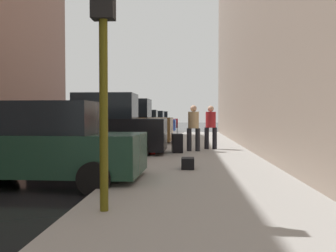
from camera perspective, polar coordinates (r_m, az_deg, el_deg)
The scene contains 13 objects.
sidewalk at distance 9.21m, azimuth 5.03°, elevation -7.25°, with size 4.00×40.00×0.15m, color gray.
parked_dark_green_sedan at distance 8.43m, azimuth -18.12°, elevation -2.87°, with size 4.26×2.17×1.79m.
parked_black_suv at distance 13.36m, azimuth -10.06°, elevation -0.33°, with size 4.61×2.08×2.25m.
parked_bronze_suv at distance 18.12m, azimuth -6.56°, elevation 0.24°, with size 4.66×2.18×2.25m.
parked_silver_sedan at distance 23.31m, azimuth -4.39°, elevation 0.14°, with size 4.22×2.10×1.79m.
parked_blue_sedan at distance 29.35m, azimuth -2.84°, elevation 0.48°, with size 4.22×2.09×1.79m.
parked_red_hatchback at distance 35.17m, azimuth -1.85°, elevation 0.70°, with size 4.27×2.19×1.79m.
fire_hydrant at distance 12.88m, azimuth -2.43°, elevation -2.76°, with size 0.42×0.22×0.70m.
traffic_light at distance 5.50m, azimuth -9.83°, elevation 14.77°, with size 0.32×0.32×3.60m.
pedestrian_in_tan_coat at distance 13.96m, azimuth 3.90°, elevation 0.08°, with size 0.52×0.46×1.71m.
pedestrian_in_red_jacket at distance 14.81m, azimuth 6.52°, elevation 0.17°, with size 0.53×0.50×1.71m.
rolling_suitcase at distance 13.40m, azimuth 1.41°, elevation -2.61°, with size 0.43×0.60×1.04m.
duffel_bag at distance 9.45m, azimuth 3.03°, elevation -5.70°, with size 0.32×0.44×0.28m.
Camera 1 is at (5.69, -9.09, 1.52)m, focal length 40.00 mm.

